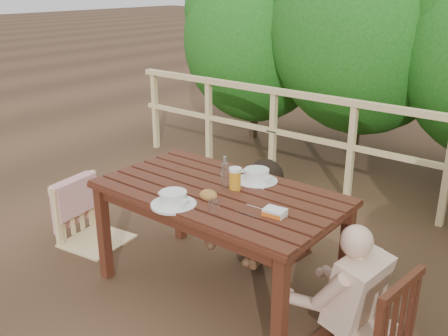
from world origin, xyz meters
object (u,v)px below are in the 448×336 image
Objects in this scene: bread_roll at (209,195)px; butter_tub at (275,213)px; bottle at (225,174)px; beer_glass at (235,180)px; table at (219,242)px; woman at (279,179)px; soup_far at (257,176)px; soup_near at (173,199)px; chair_far at (276,203)px; chair_right at (369,271)px; diner_right at (376,254)px; tumbler at (214,207)px; chair_left at (92,187)px.

bread_roll reaches higher than butter_tub.
bread_roll is 0.22m from bottle.
beer_glass is 0.47m from butter_tub.
woman is at bearing 88.22° from table.
bottle reaches higher than table.
bottle is at bearing -108.05° from soup_far.
butter_tub is (0.58, 0.25, -0.02)m from soup_near.
woman reaches higher than chair_far.
chair_far is at bearing -112.97° from chair_right.
bottle reaches higher than chair_right.
diner_right is (0.03, 0.00, 0.12)m from chair_right.
tumbler reaches higher than bread_roll.
chair_far is 5.46× the size of beer_glass.
tumbler is (0.17, -0.97, 0.16)m from woman.
chair_far reaches higher than tumbler.
butter_tub is (0.50, -0.10, 0.40)m from table.
chair_left is at bearing 168.24° from soup_near.
diner_right is at bearing 15.37° from bread_roll.
chair_left reaches higher than bread_roll.
woman is 9.54× the size of butter_tub.
chair_right is 0.80× the size of diner_right.
soup_far is 0.57m from tumbler.
beer_glass is 1.95× the size of tumbler.
chair_right is at bearing 4.53° from bottle.
tumbler is (-0.84, -0.40, 0.31)m from chair_right.
table is at bearing -77.41° from chair_right.
bottle reaches higher than butter_tub.
woman is 1.18m from diner_right.
table is 1.25m from chair_left.
tumbler is (0.14, -0.12, 0.00)m from bread_roll.
diner_right is at bearing 6.50° from table.
butter_tub is at bearing -61.24° from chair_right.
bread_roll is at bearing -68.28° from chair_right.
table is 0.65m from butter_tub.
chair_left is 1.12× the size of chair_far.
soup_near is (-0.08, -0.35, 0.42)m from table.
chair_far is 6.96× the size of bread_roll.
table is at bearing 105.05° from bread_roll.
bottle is at bearing 97.62° from bread_roll.
diner_right reaches higher than chair_far.
soup_far is at bearing -94.40° from chair_right.
chair_left is 1.50m from woman.
tumbler is at bearing -39.56° from bread_roll.
soup_far is 3.52× the size of tumbler.
bread_roll is 0.78× the size of beer_glass.
woman reaches higher than butter_tub.
table is 10.05× the size of beer_glass.
chair_right reaches higher than soup_near.
soup_near is 0.66m from soup_far.
chair_right is 3.31× the size of soup_far.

